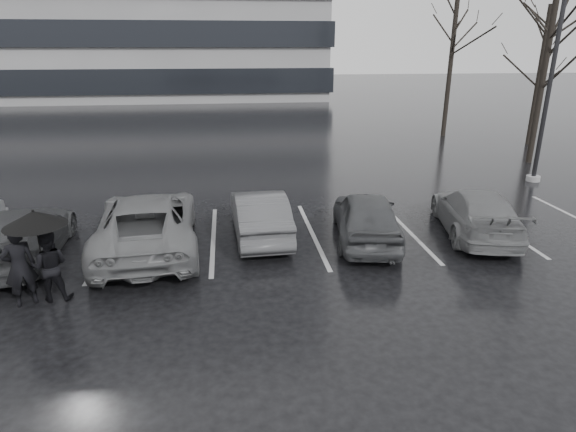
# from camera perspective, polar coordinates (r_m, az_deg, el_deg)

# --- Properties ---
(ground) EXTENTS (160.00, 160.00, 0.00)m
(ground) POSITION_cam_1_polar(r_m,az_deg,el_deg) (11.41, 2.09, -6.83)
(ground) COLOR black
(ground) RESTS_ON ground
(car_main) EXTENTS (2.24, 4.23, 1.37)m
(car_main) POSITION_cam_1_polar(r_m,az_deg,el_deg) (13.24, 9.27, -0.03)
(car_main) COLOR black
(car_main) RESTS_ON ground
(car_west_a) EXTENTS (1.57, 4.03, 1.31)m
(car_west_a) POSITION_cam_1_polar(r_m,az_deg,el_deg) (13.38, -3.41, 0.27)
(car_west_a) COLOR #2E2D30
(car_west_a) RESTS_ON ground
(car_west_b) EXTENTS (2.90, 5.51, 1.48)m
(car_west_b) POSITION_cam_1_polar(r_m,az_deg,el_deg) (13.00, -16.33, -0.71)
(car_west_b) COLOR #4A4A4D
(car_west_b) RESTS_ON ground
(car_west_c) EXTENTS (2.09, 4.52, 1.28)m
(car_west_c) POSITION_cam_1_polar(r_m,az_deg,el_deg) (13.66, -28.92, -1.91)
(car_west_c) COLOR black
(car_west_c) RESTS_ON ground
(car_east) EXTENTS (2.69, 4.68, 1.28)m
(car_east) POSITION_cam_1_polar(r_m,az_deg,el_deg) (14.55, 21.34, 0.46)
(car_east) COLOR #4A4A4D
(car_east) RESTS_ON ground
(pedestrian_left) EXTENTS (0.75, 0.67, 1.71)m
(pedestrian_left) POSITION_cam_1_polar(r_m,az_deg,el_deg) (11.16, -29.22, -5.26)
(pedestrian_left) COLOR black
(pedestrian_left) RESTS_ON ground
(pedestrian_right) EXTENTS (0.78, 0.63, 1.53)m
(pedestrian_right) POSITION_cam_1_polar(r_m,az_deg,el_deg) (11.15, -26.40, -5.33)
(pedestrian_right) COLOR black
(pedestrian_right) RESTS_ON ground
(umbrella) EXTENTS (1.20, 1.20, 2.04)m
(umbrella) POSITION_cam_1_polar(r_m,az_deg,el_deg) (10.70, -27.86, -0.26)
(umbrella) COLOR black
(umbrella) RESTS_ON ground
(lamp_post) EXTENTS (0.52, 0.52, 9.49)m
(lamp_post) POSITION_cam_1_polar(r_m,az_deg,el_deg) (20.82, 28.90, 15.27)
(lamp_post) COLOR gray
(lamp_post) RESTS_ON ground
(stall_stripes) EXTENTS (19.72, 5.00, 0.00)m
(stall_stripes) POSITION_cam_1_polar(r_m,az_deg,el_deg) (13.59, -2.93, -2.35)
(stall_stripes) COLOR #A9A9AC
(stall_stripes) RESTS_ON ground
(tree_east) EXTENTS (0.26, 0.26, 8.00)m
(tree_east) POSITION_cam_1_polar(r_m,az_deg,el_deg) (24.32, 28.08, 14.88)
(tree_east) COLOR black
(tree_east) RESTS_ON ground
(tree_ne) EXTENTS (0.26, 0.26, 7.00)m
(tree_ne) POSITION_cam_1_polar(r_m,az_deg,el_deg) (29.06, 27.60, 14.37)
(tree_ne) COLOR black
(tree_ne) RESTS_ON ground
(tree_north) EXTENTS (0.26, 0.26, 8.50)m
(tree_north) POSITION_cam_1_polar(r_m,az_deg,el_deg) (29.91, 18.75, 17.04)
(tree_north) COLOR black
(tree_north) RESTS_ON ground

